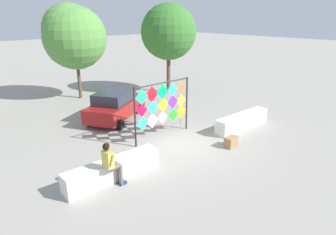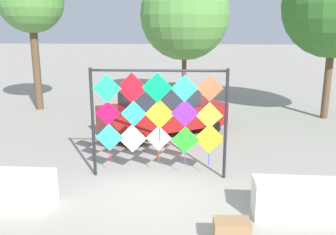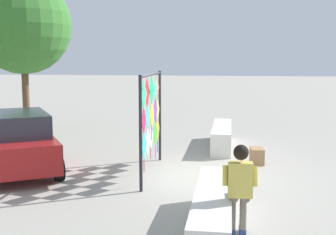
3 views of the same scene
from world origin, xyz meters
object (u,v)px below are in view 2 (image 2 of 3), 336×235
object	(u,v)px
kite_display_rack	(159,112)
tree_far_right	(183,12)
parked_car	(162,111)
cardboard_box_large	(232,233)
tree_palm_like	(31,0)

from	to	relation	value
kite_display_rack	tree_far_right	bearing A→B (deg)	88.78
parked_car	cardboard_box_large	world-z (taller)	parked_car
parked_car	tree_far_right	bearing A→B (deg)	85.30
tree_far_right	cardboard_box_large	bearing A→B (deg)	-83.82
parked_car	cardboard_box_large	size ratio (longest dim) A/B	7.33
cardboard_box_large	tree_palm_like	xyz separation A→B (m)	(-6.89, 9.10, 4.02)
kite_display_rack	cardboard_box_large	bearing A→B (deg)	-61.70
kite_display_rack	tree_palm_like	size ratio (longest dim) A/B	0.54
kite_display_rack	tree_far_right	distance (m)	8.86
kite_display_rack	tree_palm_like	bearing A→B (deg)	130.10
tree_palm_like	tree_far_right	size ratio (longest dim) A/B	0.96
kite_display_rack	cardboard_box_large	xyz separation A→B (m)	(1.38, -2.57, -1.28)
tree_far_right	parked_car	bearing A→B (deg)	-94.70
parked_car	kite_display_rack	bearing A→B (deg)	-85.77
parked_car	tree_far_right	world-z (taller)	tree_far_right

